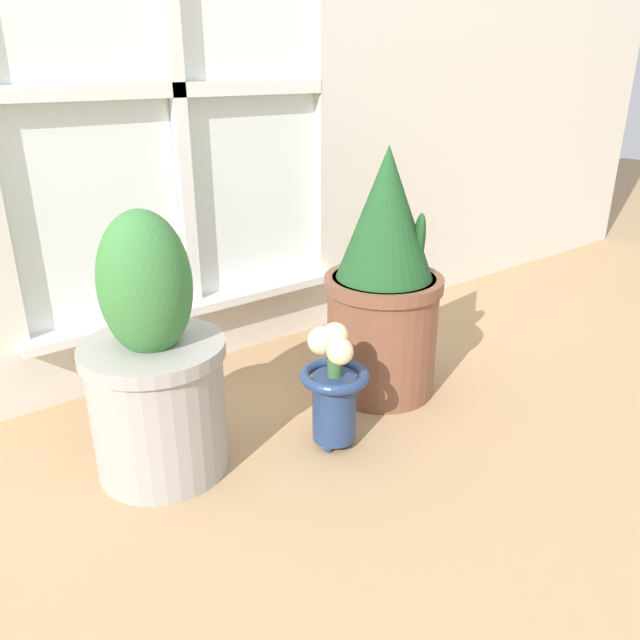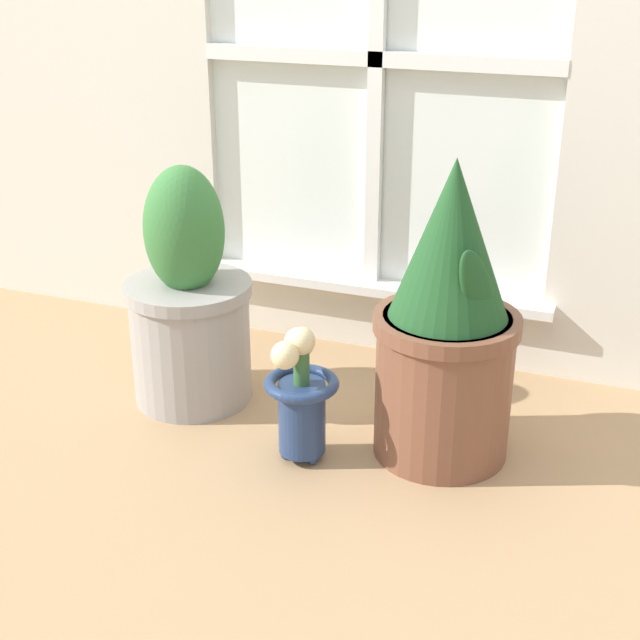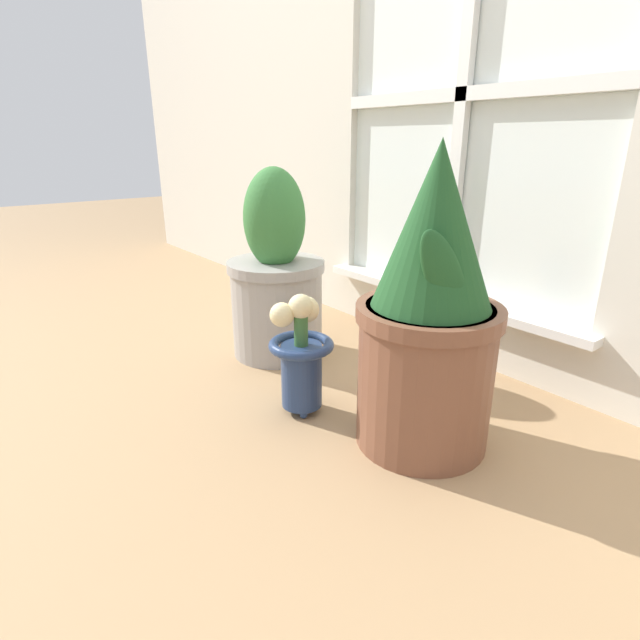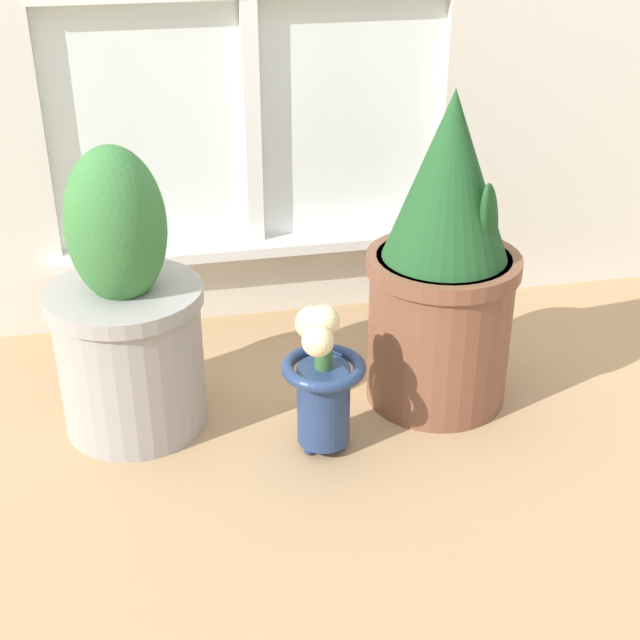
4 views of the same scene
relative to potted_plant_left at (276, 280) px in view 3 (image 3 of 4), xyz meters
The scene contains 4 objects.
ground_plane 0.45m from the potted_plant_left, 38.75° to the right, with size 10.00×10.00×0.00m, color tan.
potted_plant_left is the anchor object (origin of this frame).
potted_plant_right 0.60m from the potted_plant_left, ahead, with size 0.30×0.30×0.63m.
flower_vase 0.38m from the potted_plant_left, 25.07° to the right, with size 0.15×0.15×0.30m.
Camera 3 is at (0.91, -0.54, 0.62)m, focal length 28.00 mm.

